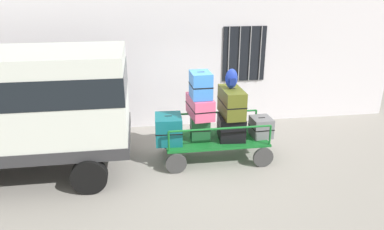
{
  "coord_description": "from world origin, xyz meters",
  "views": [
    {
      "loc": [
        -1.36,
        -7.04,
        3.86
      ],
      "look_at": [
        -0.27,
        0.22,
        1.11
      ],
      "focal_mm": 33.23,
      "sensor_mm": 36.0,
      "label": 1
    }
  ],
  "objects": [
    {
      "name": "suitcase_left_bottom",
      "position": [
        -0.8,
        0.21,
        0.81
      ],
      "size": [
        0.62,
        0.7,
        0.62
      ],
      "color": "#0F5960",
      "rests_on": "luggage_cart"
    },
    {
      "name": "luggage_cart",
      "position": [
        0.27,
        0.22,
        0.41
      ],
      "size": [
        2.39,
        1.18,
        0.51
      ],
      "color": "#146023",
      "rests_on": "ground"
    },
    {
      "name": "cart_railing",
      "position": [
        0.27,
        0.22,
        0.89
      ],
      "size": [
        2.26,
        1.04,
        0.47
      ],
      "color": "#146023",
      "rests_on": "luggage_cart"
    },
    {
      "name": "suitcase_midleft_bottom",
      "position": [
        -0.09,
        0.23,
        0.78
      ],
      "size": [
        0.44,
        0.4,
        0.55
      ],
      "color": "#194C28",
      "rests_on": "luggage_cart"
    },
    {
      "name": "van",
      "position": [
        -3.8,
        0.17,
        1.62
      ],
      "size": [
        4.3,
        2.14,
        2.61
      ],
      "color": "silver",
      "rests_on": "ground"
    },
    {
      "name": "suitcase_midright_bottom",
      "position": [
        1.34,
        0.21,
        0.73
      ],
      "size": [
        0.48,
        0.53,
        0.45
      ],
      "color": "slate",
      "rests_on": "luggage_cart"
    },
    {
      "name": "suitcase_center_bottom",
      "position": [
        0.63,
        0.19,
        0.77
      ],
      "size": [
        0.63,
        0.72,
        0.54
      ],
      "color": "black",
      "rests_on": "luggage_cart"
    },
    {
      "name": "suitcase_midleft_middle",
      "position": [
        -0.09,
        0.26,
        1.28
      ],
      "size": [
        0.54,
        0.93,
        0.45
      ],
      "color": "#CC4C72",
      "rests_on": "suitcase_midleft_bottom"
    },
    {
      "name": "suitcase_center_middle",
      "position": [
        0.63,
        0.25,
        1.35
      ],
      "size": [
        0.46,
        0.92,
        0.63
      ],
      "color": "#4C5119",
      "rests_on": "suitcase_center_bottom"
    },
    {
      "name": "ground_plane",
      "position": [
        0.0,
        0.0,
        0.0
      ],
      "size": [
        40.0,
        40.0,
        0.0
      ],
      "primitive_type": "plane",
      "color": "gray"
    },
    {
      "name": "building_wall",
      "position": [
        0.01,
        2.57,
        2.5
      ],
      "size": [
        12.0,
        0.38,
        5.0
      ],
      "color": "silver",
      "rests_on": "ground"
    },
    {
      "name": "suitcase_midleft_top",
      "position": [
        -0.09,
        0.19,
        1.79
      ],
      "size": [
        0.45,
        0.59,
        0.57
      ],
      "color": "#3372C6",
      "rests_on": "suitcase_midleft_middle"
    },
    {
      "name": "backpack",
      "position": [
        0.6,
        0.26,
        1.88
      ],
      "size": [
        0.27,
        0.22,
        0.44
      ],
      "color": "navy",
      "rests_on": "suitcase_center_middle"
    }
  ]
}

